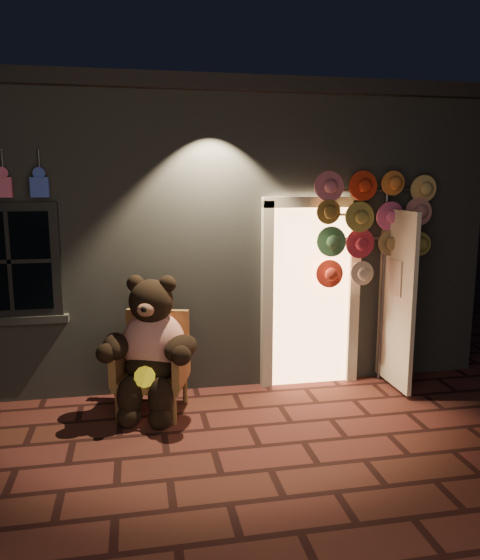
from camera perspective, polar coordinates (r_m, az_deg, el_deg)
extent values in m
plane|color=#592622|center=(5.09, -2.75, -17.35)|extent=(60.00, 60.00, 0.00)
cube|color=slate|center=(8.52, -6.72, 5.45)|extent=(7.00, 5.00, 3.30)
cube|color=black|center=(8.55, -6.97, 17.08)|extent=(7.30, 5.30, 0.16)
cube|color=black|center=(6.12, -22.87, 1.86)|extent=(1.00, 0.10, 1.20)
cube|color=black|center=(6.09, -22.93, 1.82)|extent=(0.82, 0.06, 1.02)
cube|color=slate|center=(6.23, -22.47, -3.88)|extent=(1.10, 0.14, 0.08)
cube|color=#FFB572|center=(6.40, 7.28, -1.61)|extent=(0.92, 0.10, 2.10)
cube|color=beige|center=(6.22, 2.84, -1.88)|extent=(0.12, 0.12, 2.20)
cube|color=beige|center=(6.54, 11.72, -1.48)|extent=(0.12, 0.12, 2.20)
cube|color=beige|center=(6.23, 7.63, 8.08)|extent=(1.16, 0.12, 0.12)
cube|color=beige|center=(6.40, 16.03, -1.93)|extent=(0.05, 0.80, 2.00)
cube|color=#D5577E|center=(5.98, -23.53, 8.87)|extent=(0.18, 0.07, 0.20)
cylinder|color=#59595E|center=(6.04, -23.58, 11.24)|extent=(0.02, 0.02, 0.25)
cube|color=blue|center=(5.92, -20.19, 9.08)|extent=(0.18, 0.07, 0.20)
cylinder|color=#59595E|center=(5.98, -20.25, 11.48)|extent=(0.02, 0.02, 0.25)
cube|color=olive|center=(5.77, -9.17, -10.22)|extent=(0.82, 0.79, 0.10)
cube|color=olive|center=(5.92, -8.55, -6.23)|extent=(0.66, 0.27, 0.67)
cube|color=olive|center=(5.77, -12.33, -8.29)|extent=(0.24, 0.57, 0.38)
cube|color=olive|center=(5.61, -6.13, -8.65)|extent=(0.24, 0.57, 0.38)
cylinder|color=olive|center=(5.68, -12.68, -12.84)|extent=(0.05, 0.05, 0.31)
cylinder|color=olive|center=(5.54, -6.89, -13.30)|extent=(0.05, 0.05, 0.31)
cylinder|color=olive|center=(6.15, -11.10, -10.94)|extent=(0.05, 0.05, 0.31)
cylinder|color=olive|center=(6.02, -5.76, -11.29)|extent=(0.05, 0.05, 0.31)
ellipsoid|color=red|center=(5.69, -9.01, -6.59)|extent=(0.78, 0.69, 0.69)
ellipsoid|color=black|center=(5.68, -9.15, -8.77)|extent=(0.65, 0.60, 0.33)
sphere|color=black|center=(5.53, -9.27, -2.22)|extent=(0.55, 0.55, 0.45)
sphere|color=black|center=(5.57, -10.88, -0.35)|extent=(0.17, 0.17, 0.17)
sphere|color=black|center=(5.49, -7.58, -0.42)|extent=(0.17, 0.17, 0.17)
ellipsoid|color=#996345|center=(5.35, -9.82, -3.09)|extent=(0.20, 0.17, 0.14)
ellipsoid|color=black|center=(5.58, -12.87, -6.75)|extent=(0.28, 0.47, 0.25)
ellipsoid|color=black|center=(5.41, -6.19, -7.09)|extent=(0.47, 0.51, 0.25)
ellipsoid|color=black|center=(5.55, -11.44, -11.91)|extent=(0.25, 0.25, 0.43)
ellipsoid|color=black|center=(5.47, -8.27, -12.14)|extent=(0.25, 0.25, 0.43)
sphere|color=black|center=(5.56, -11.56, -13.79)|extent=(0.23, 0.23, 0.23)
sphere|color=black|center=(5.48, -8.37, -14.05)|extent=(0.23, 0.23, 0.23)
cylinder|color=yellow|center=(5.43, -9.94, -9.95)|extent=(0.23, 0.14, 0.21)
cylinder|color=#59595E|center=(6.60, 14.73, 0.01)|extent=(0.04, 0.04, 2.44)
cylinder|color=#59595E|center=(6.37, 13.01, 9.14)|extent=(1.09, 0.03, 0.03)
cylinder|color=#59595E|center=(6.38, 12.91, 6.70)|extent=(1.09, 0.03, 0.03)
cylinder|color=#59595E|center=(6.40, 12.81, 4.28)|extent=(1.09, 0.03, 0.03)
cylinder|color=#C26277|center=(6.15, 9.43, 9.65)|extent=(0.31, 0.11, 0.31)
cylinder|color=red|center=(6.25, 12.68, 9.55)|extent=(0.31, 0.11, 0.31)
cylinder|color=orange|center=(6.38, 15.81, 9.42)|extent=(0.31, 0.11, 0.31)
cylinder|color=#EDBE6F|center=(6.60, 18.42, 9.30)|extent=(0.31, 0.11, 0.31)
cylinder|color=olive|center=(6.13, 9.44, 6.69)|extent=(0.31, 0.11, 0.31)
cylinder|color=#9F8F40|center=(6.24, 12.68, 6.64)|extent=(0.31, 0.11, 0.31)
cylinder|color=#D4558F|center=(6.44, 15.44, 6.63)|extent=(0.31, 0.11, 0.31)
cylinder|color=pink|center=(6.58, 18.39, 6.54)|extent=(0.31, 0.11, 0.31)
cylinder|color=#508854|center=(6.13, 9.45, 3.71)|extent=(0.31, 0.11, 0.31)
cylinder|color=#A6253F|center=(6.32, 12.35, 3.81)|extent=(0.31, 0.11, 0.31)
cylinder|color=#957A4C|center=(6.44, 15.42, 3.80)|extent=(0.31, 0.11, 0.31)
cylinder|color=#B09D43|center=(6.58, 18.37, 3.78)|extent=(0.31, 0.11, 0.31)
cylinder|color=#F13F29|center=(6.23, 9.17, 0.88)|extent=(0.31, 0.11, 0.31)
cylinder|color=beige|center=(6.33, 12.34, 0.93)|extent=(0.31, 0.11, 0.31)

